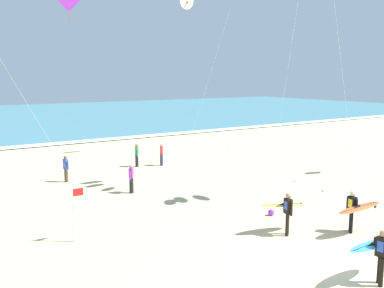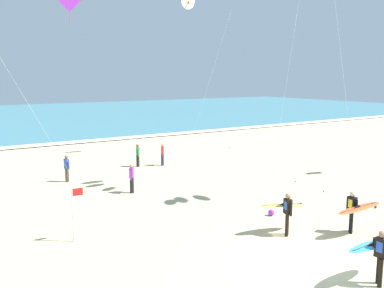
{
  "view_description": "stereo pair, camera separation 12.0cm",
  "coord_description": "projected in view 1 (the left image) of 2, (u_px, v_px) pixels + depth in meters",
  "views": [
    {
      "loc": [
        -10.9,
        -8.73,
        6.15
      ],
      "look_at": [
        -0.9,
        6.58,
        3.22
      ],
      "focal_mm": 39.29,
      "sensor_mm": 36.0,
      "label": 1
    },
    {
      "loc": [
        -10.8,
        -8.8,
        6.15
      ],
      "look_at": [
        -0.9,
        6.58,
        3.22
      ],
      "focal_mm": 39.29,
      "sensor_mm": 36.0,
      "label": 2
    }
  ],
  "objects": [
    {
      "name": "bystander_green_top",
      "position": [
        137.0,
        155.0,
        28.91
      ],
      "size": [
        0.25,
        0.49,
        1.59
      ],
      "color": "black",
      "rests_on": "ground"
    },
    {
      "name": "bystander_blue_top",
      "position": [
        66.0,
        169.0,
        24.72
      ],
      "size": [
        0.27,
        0.48,
        1.59
      ],
      "color": "#4C3D2D",
      "rests_on": "ground"
    },
    {
      "name": "surfer_trailing",
      "position": [
        377.0,
        250.0,
        12.54
      ],
      "size": [
        2.11,
        0.94,
        1.71
      ],
      "color": "black",
      "rests_on": "ground"
    },
    {
      "name": "bystander_purple_top",
      "position": [
        131.0,
        178.0,
        22.35
      ],
      "size": [
        0.36,
        0.39,
        1.59
      ],
      "color": "black",
      "rests_on": "ground"
    },
    {
      "name": "beach_ball",
      "position": [
        271.0,
        212.0,
        18.82
      ],
      "size": [
        0.28,
        0.28,
        0.28
      ],
      "primitive_type": "sphere",
      "color": "purple",
      "rests_on": "ground"
    },
    {
      "name": "shoreline_foam",
      "position": [
        62.0,
        143.0,
        38.85
      ],
      "size": [
        160.0,
        1.73,
        0.01
      ],
      "primitive_type": "cube",
      "color": "white",
      "rests_on": "ocean_water"
    },
    {
      "name": "bystander_red_top",
      "position": [
        161.0,
        154.0,
        29.3
      ],
      "size": [
        0.31,
        0.45,
        1.59
      ],
      "color": "#2D334C",
      "rests_on": "ground"
    },
    {
      "name": "surfer_third",
      "position": [
        355.0,
        208.0,
        16.49
      ],
      "size": [
        2.17,
        1.02,
        1.71
      ],
      "color": "black",
      "rests_on": "ground"
    },
    {
      "name": "lifeguard_flag",
      "position": [
        74.0,
        209.0,
        15.67
      ],
      "size": [
        0.45,
        0.05,
        2.1
      ],
      "color": "silver",
      "rests_on": "ground"
    },
    {
      "name": "surfer_lead",
      "position": [
        286.0,
        208.0,
        16.49
      ],
      "size": [
        2.13,
        1.06,
        1.71
      ],
      "color": "black",
      "rests_on": "ground"
    },
    {
      "name": "ground_plane",
      "position": [
        322.0,
        262.0,
        14.08
      ],
      "size": [
        160.0,
        160.0,
        0.0
      ],
      "primitive_type": "plane",
      "color": "#CCB789"
    },
    {
      "name": "kite_delta_ivory_far",
      "position": [
        187.0,
        2.0,
        32.24
      ],
      "size": [
        5.13,
        0.51,
        12.56
      ],
      "color": "white",
      "rests_on": "ground"
    },
    {
      "name": "ocean_water",
      "position": [
        5.0,
        118.0,
        63.42
      ],
      "size": [
        160.0,
        60.0,
        0.08
      ],
      "primitive_type": "cube",
      "color": "teal",
      "rests_on": "ground"
    },
    {
      "name": "kite_diamond_violet_near",
      "position": [
        66.0,
        2.0,
        22.03
      ],
      "size": [
        5.14,
        0.78,
        11.04
      ],
      "color": "purple",
      "rests_on": "ground"
    }
  ]
}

